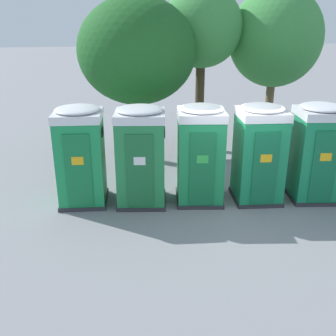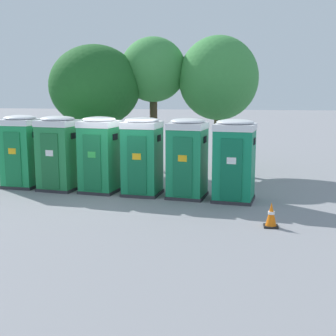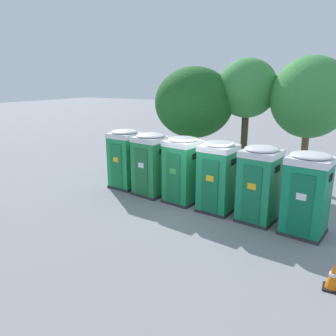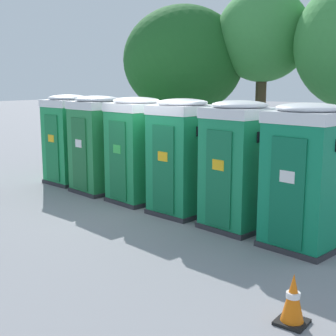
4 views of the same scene
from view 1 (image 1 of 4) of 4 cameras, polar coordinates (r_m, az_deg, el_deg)
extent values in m
plane|color=gray|center=(10.42, 8.73, -4.92)|extent=(120.00, 120.00, 0.00)
cube|color=#2D2D33|center=(10.56, -12.00, -4.51)|extent=(1.29, 1.31, 0.10)
cube|color=#1B924E|center=(10.14, -12.46, 1.11)|extent=(1.23, 1.25, 2.10)
cube|color=#15723D|center=(9.62, -12.85, -0.50)|extent=(0.61, 0.09, 1.85)
cube|color=yellow|center=(9.51, -12.99, 1.01)|extent=(0.28, 0.04, 0.20)
cube|color=black|center=(9.85, -9.49, 5.24)|extent=(0.06, 0.36, 0.20)
cube|color=white|center=(9.82, -12.98, 7.44)|extent=(1.27, 1.29, 0.20)
ellipsoid|color=white|center=(9.78, -13.06, 8.29)|extent=(1.20, 1.22, 0.18)
cube|color=#2D2D33|center=(10.34, -3.80, -4.63)|extent=(1.41, 1.38, 0.10)
cube|color=#228243|center=(9.91, -3.95, 1.11)|extent=(1.35, 1.32, 2.10)
cube|color=#1B6535|center=(9.39, -4.10, -0.54)|extent=(0.64, 0.14, 1.85)
cube|color=white|center=(9.28, -4.15, 1.00)|extent=(0.28, 0.05, 0.20)
cube|color=black|center=(9.67, -0.49, 5.23)|extent=(0.08, 0.36, 0.20)
cube|color=white|center=(9.58, -4.12, 7.59)|extent=(1.39, 1.36, 0.20)
ellipsoid|color=white|center=(9.55, -4.14, 8.47)|extent=(1.32, 1.29, 0.18)
cube|color=#2D2D33|center=(10.46, 4.49, -4.34)|extent=(1.36, 1.38, 0.10)
cube|color=#1B894B|center=(10.03, 4.67, 1.35)|extent=(1.30, 1.31, 2.10)
cube|color=#156B3B|center=(9.52, 4.98, -0.27)|extent=(0.61, 0.13, 1.85)
cube|color=green|center=(9.40, 5.04, 1.25)|extent=(0.28, 0.05, 0.20)
cube|color=black|center=(9.88, 8.12, 5.37)|extent=(0.08, 0.36, 0.20)
cube|color=white|center=(9.71, 4.87, 7.75)|extent=(1.34, 1.35, 0.20)
ellipsoid|color=white|center=(9.67, 4.90, 8.61)|extent=(1.27, 1.29, 0.18)
cube|color=#2D2D33|center=(10.74, 12.50, -4.09)|extent=(1.30, 1.32, 0.10)
cube|color=#188650|center=(10.33, 12.98, 1.44)|extent=(1.24, 1.26, 2.10)
cube|color=#13683E|center=(9.83, 13.90, -0.12)|extent=(0.61, 0.10, 1.85)
cube|color=yellow|center=(9.72, 14.07, 1.36)|extent=(0.28, 0.04, 0.20)
cube|color=black|center=(10.30, 16.36, 5.35)|extent=(0.06, 0.36, 0.20)
cube|color=white|center=(10.01, 13.51, 7.65)|extent=(1.27, 1.29, 0.20)
ellipsoid|color=white|center=(9.98, 13.59, 8.49)|extent=(1.21, 1.23, 0.18)
cube|color=#2D2D33|center=(11.24, 19.90, -3.73)|extent=(1.34, 1.37, 0.10)
cube|color=#188653|center=(10.85, 20.62, 1.56)|extent=(1.27, 1.30, 2.10)
cube|color=#136940|center=(10.37, 21.70, 0.07)|extent=(0.61, 0.13, 1.85)
cube|color=yellow|center=(10.26, 21.94, 1.48)|extent=(0.28, 0.05, 0.20)
cube|color=white|center=(10.55, 21.41, 7.45)|extent=(1.31, 1.34, 0.20)
ellipsoid|color=white|center=(10.52, 21.52, 8.24)|extent=(1.25, 1.27, 0.18)
cylinder|color=#4C3826|center=(14.14, 4.60, 9.65)|extent=(0.31, 0.31, 3.48)
ellipsoid|color=#3D8C42|center=(13.87, 4.91, 19.69)|extent=(2.69, 2.69, 2.64)
cylinder|color=#4C3826|center=(13.09, -4.25, 6.83)|extent=(0.37, 0.37, 2.64)
ellipsoid|color=#1E5B23|center=(12.73, -4.53, 16.58)|extent=(3.68, 3.68, 3.29)
cylinder|color=brown|center=(15.14, 14.43, 8.75)|extent=(0.29, 0.29, 2.93)
ellipsoid|color=#3D8C42|center=(14.84, 15.30, 17.80)|extent=(3.23, 3.23, 3.38)
camera|label=2|loc=(9.16, 116.19, -16.46)|focal=50.00mm
camera|label=3|loc=(7.96, 91.31, -0.35)|focal=35.00mm
camera|label=4|loc=(10.09, 73.06, -3.64)|focal=50.00mm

